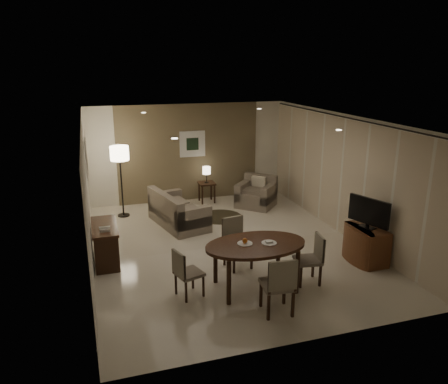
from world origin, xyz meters
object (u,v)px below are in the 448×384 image
object	(u,v)px
floor_lamp	(121,182)
console_desk	(106,244)
dining_table	(255,266)
sofa	(179,208)
tv_cabinet	(366,244)
chair_far	(238,244)
armchair	(256,192)
chair_left	(189,273)
side_table	(207,192)
chair_near	(277,284)
chair_right	(308,260)

from	to	relation	value
floor_lamp	console_desk	bearing A→B (deg)	-101.88
dining_table	sofa	size ratio (longest dim) A/B	1.01
tv_cabinet	chair_far	size ratio (longest dim) A/B	0.94
armchair	floor_lamp	world-z (taller)	floor_lamp
chair_far	chair_left	distance (m)	1.36
tv_cabinet	dining_table	size ratio (longest dim) A/B	0.51
armchair	side_table	distance (m)	1.41
chair_near	chair_far	world-z (taller)	chair_near
sofa	floor_lamp	xyz separation A→B (m)	(-1.23, 1.04, 0.49)
chair_near	console_desk	bearing A→B (deg)	-42.49
chair_right	sofa	world-z (taller)	chair_right
console_desk	side_table	distance (m)	4.23
sofa	floor_lamp	bearing A→B (deg)	35.95
chair_right	tv_cabinet	bearing A→B (deg)	114.53
console_desk	armchair	bearing A→B (deg)	29.68
chair_near	chair_far	distance (m)	1.66
console_desk	sofa	xyz separation A→B (m)	(1.77, 1.57, 0.04)
console_desk	floor_lamp	world-z (taller)	floor_lamp
chair_near	chair_left	bearing A→B (deg)	-32.22
side_table	floor_lamp	xyz separation A→B (m)	(-2.34, -0.48, 0.62)
chair_left	sofa	xyz separation A→B (m)	(0.51, 3.34, -0.01)
chair_right	chair_far	bearing A→B (deg)	-125.76
tv_cabinet	dining_table	world-z (taller)	dining_table
dining_table	chair_right	world-z (taller)	chair_right
chair_far	floor_lamp	bearing A→B (deg)	106.69
tv_cabinet	floor_lamp	distance (m)	6.00
chair_far	sofa	xyz separation A→B (m)	(-0.62, 2.58, -0.07)
tv_cabinet	chair_right	distance (m)	1.59
chair_near	sofa	bearing A→B (deg)	-75.94
tv_cabinet	chair_right	xyz separation A→B (m)	(-1.52, -0.45, 0.09)
floor_lamp	chair_far	bearing A→B (deg)	-62.99
tv_cabinet	chair_near	bearing A→B (deg)	-154.30
armchair	side_table	bearing A→B (deg)	-170.69
tv_cabinet	armchair	xyz separation A→B (m)	(-0.83, 3.81, 0.06)
chair_near	chair_right	bearing A→B (deg)	-136.64
tv_cabinet	chair_far	distance (m)	2.55
tv_cabinet	chair_right	world-z (taller)	chair_right
dining_table	armchair	distance (m)	4.48
chair_far	chair_left	bearing A→B (deg)	-156.17
chair_far	chair_right	world-z (taller)	chair_far
dining_table	chair_near	bearing A→B (deg)	-87.16
console_desk	tv_cabinet	world-z (taller)	console_desk
tv_cabinet	armchair	size ratio (longest dim) A/B	0.97
dining_table	floor_lamp	distance (m)	4.86
console_desk	chair_left	world-z (taller)	chair_left
console_desk	chair_near	bearing A→B (deg)	-47.39
console_desk	dining_table	distance (m)	3.04
sofa	side_table	bearing A→B (deg)	-50.02
chair_left	side_table	distance (m)	5.12
chair_left	chair_right	distance (m)	2.11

